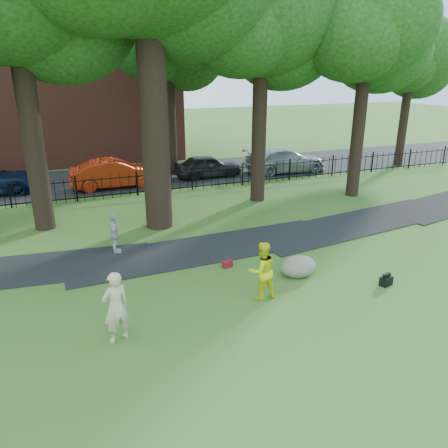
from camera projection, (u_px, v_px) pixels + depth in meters
name	position (u px, v px, depth m)	size (l,w,h in m)	color
ground	(217.00, 305.00, 12.32)	(120.00, 120.00, 0.00)	#416322
footpath	(206.00, 249.00, 16.08)	(36.00, 2.60, 0.03)	black
street	(125.00, 178.00, 26.35)	(80.00, 7.00, 0.02)	black
iron_fence	(137.00, 184.00, 22.64)	(44.00, 0.04, 1.20)	black
brick_building	(41.00, 72.00, 29.97)	(18.00, 8.00, 12.00)	brown
tree_row	(154.00, 18.00, 17.10)	(26.82, 7.96, 12.42)	black
woman	(116.00, 307.00, 10.44)	(0.67, 0.44, 1.83)	#D2B790
man	(262.00, 271.00, 12.42)	(0.84, 0.66, 1.73)	yellow
pedestrian	(115.00, 234.00, 15.52)	(0.86, 0.36, 1.47)	#B3B3B9
boulder	(298.00, 265.00, 13.99)	(1.18, 0.89, 0.69)	#6C685A
backpack	(386.00, 281.00, 13.38)	(0.38, 0.24, 0.29)	black
red_bag	(227.00, 264.00, 14.61)	(0.33, 0.21, 0.23)	maroon
red_sedan	(115.00, 173.00, 24.10)	(1.68, 4.81, 1.58)	#A9250D
grey_car	(208.00, 166.00, 26.43)	(1.62, 4.04, 1.38)	black
silver_car	(285.00, 160.00, 27.68)	(2.13, 5.24, 1.52)	#989CA0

